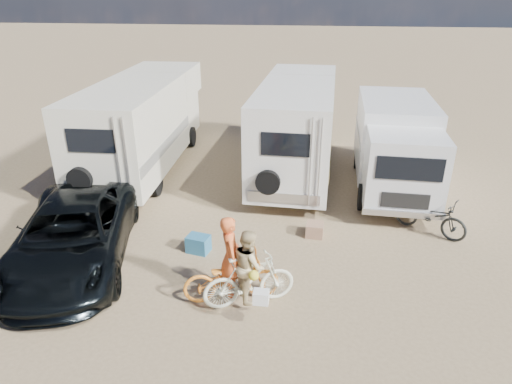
# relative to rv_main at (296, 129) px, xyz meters

# --- Properties ---
(ground) EXTENTS (140.00, 140.00, 0.00)m
(ground) POSITION_rel_rv_main_xyz_m (-0.36, -7.43, -1.52)
(ground) COLOR #947B58
(ground) RESTS_ON ground
(rv_main) EXTENTS (2.58, 7.09, 3.05)m
(rv_main) POSITION_rel_rv_main_xyz_m (0.00, 0.00, 0.00)
(rv_main) COLOR silver
(rv_main) RESTS_ON ground
(rv_left) EXTENTS (2.55, 7.81, 3.01)m
(rv_left) POSITION_rel_rv_main_xyz_m (-5.22, -0.08, -0.02)
(rv_left) COLOR white
(rv_left) RESTS_ON ground
(box_truck) EXTENTS (2.39, 5.50, 2.66)m
(box_truck) POSITION_rel_rv_main_xyz_m (3.05, -1.01, -0.20)
(box_truck) COLOR silver
(box_truck) RESTS_ON ground
(dark_suv) EXTENTS (3.60, 5.60, 1.44)m
(dark_suv) POSITION_rel_rv_main_xyz_m (-4.74, -6.15, -0.81)
(dark_suv) COLOR black
(dark_suv) RESTS_ON ground
(bike_man) EXTENTS (2.05, 1.18, 1.02)m
(bike_man) POSITION_rel_rv_main_xyz_m (-0.95, -7.04, -1.02)
(bike_man) COLOR orange
(bike_man) RESTS_ON ground
(bike_woman) EXTENTS (1.92, 1.20, 1.12)m
(bike_woman) POSITION_rel_rv_main_xyz_m (-0.58, -7.14, -0.97)
(bike_woman) COLOR beige
(bike_woman) RESTS_ON ground
(rider_man) EXTENTS (0.56, 0.71, 1.71)m
(rider_man) POSITION_rel_rv_main_xyz_m (-0.95, -7.04, -0.67)
(rider_man) COLOR orange
(rider_man) RESTS_ON ground
(rider_woman) EXTENTS (0.80, 0.89, 1.49)m
(rider_woman) POSITION_rel_rv_main_xyz_m (-0.58, -7.14, -0.78)
(rider_woman) COLOR tan
(rider_woman) RESTS_ON ground
(bike_parked) EXTENTS (1.93, 1.61, 0.99)m
(bike_parked) POSITION_rel_rv_main_xyz_m (3.61, -3.71, -1.03)
(bike_parked) COLOR black
(bike_parked) RESTS_ON ground
(cooler) EXTENTS (0.59, 0.49, 0.42)m
(cooler) POSITION_rel_rv_main_xyz_m (-2.06, -5.36, -1.32)
(cooler) COLOR #276489
(cooler) RESTS_ON ground
(crate) EXTENTS (0.46, 0.46, 0.35)m
(crate) POSITION_rel_rv_main_xyz_m (0.71, -4.25, -1.35)
(crate) COLOR #90684F
(crate) RESTS_ON ground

